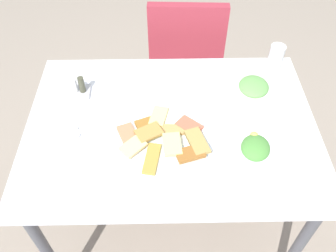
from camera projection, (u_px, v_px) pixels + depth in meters
The scene contains 11 objects.
ground_plane at pixel (170, 216), 1.99m from camera, with size 6.00×6.00×0.00m, color gray.
dining_table at pixel (171, 138), 1.48m from camera, with size 1.15×0.82×0.77m.
dining_chair at pixel (185, 58), 2.08m from camera, with size 0.44×0.44×0.93m.
pide_platter at pixel (163, 140), 1.34m from camera, with size 0.35×0.35×0.04m.
salad_plate_greens at pixel (255, 149), 1.31m from camera, with size 0.22×0.22×0.05m.
salad_plate_rice at pixel (254, 87), 1.53m from camera, with size 0.21×0.21×0.04m.
soda_can at pixel (276, 58), 1.59m from camera, with size 0.07×0.07×0.12m, color silver.
paper_napkin at pixel (58, 129), 1.39m from camera, with size 0.15×0.15×0.00m, color white.
fork at pixel (57, 132), 1.37m from camera, with size 0.18×0.01×0.01m, color silver.
spoon at pixel (59, 125), 1.40m from camera, with size 0.16×0.01×0.01m, color silver.
condiment_caddy at pixel (79, 89), 1.51m from camera, with size 0.09×0.09×0.09m.
Camera 1 is at (-0.03, -0.94, 1.82)m, focal length 38.16 mm.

